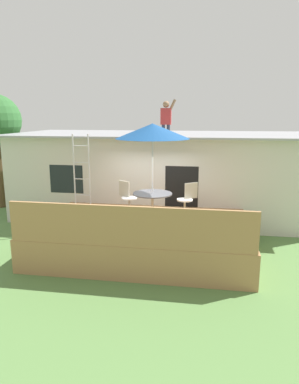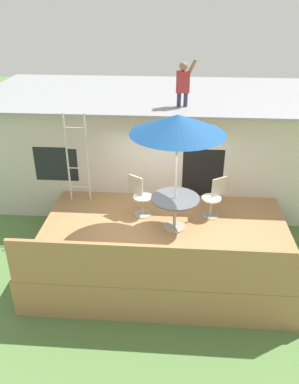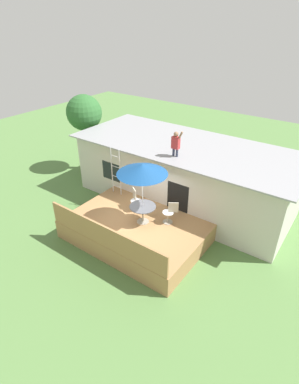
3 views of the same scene
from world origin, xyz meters
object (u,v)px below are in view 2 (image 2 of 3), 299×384
at_px(patio_table, 175,204).
at_px(patio_chair_right, 214,198).
at_px(person_figure, 183,81).
at_px(step_ladder, 77,158).
at_px(patio_chair_left, 140,196).
at_px(patio_umbrella, 178,124).

distance_m(patio_table, patio_chair_right, 1.07).
height_order(patio_table, person_figure, person_figure).
bearing_deg(patio_chair_right, patio_table, 0.00).
xyz_separation_m(patio_table, step_ladder, (-2.34, 1.13, 0.51)).
bearing_deg(step_ladder, patio_table, -25.72).
relative_size(patio_table, step_ladder, 0.47).
height_order(step_ladder, patio_chair_left, step_ladder).
height_order(patio_umbrella, person_figure, person_figure).
relative_size(patio_table, person_figure, 0.94).
xyz_separation_m(patio_umbrella, step_ladder, (-2.34, 1.13, -1.25)).
bearing_deg(person_figure, patio_umbrella, -92.64).
relative_size(patio_umbrella, person_figure, 2.29).
distance_m(patio_chair_left, patio_chair_right, 1.68).
distance_m(step_ladder, patio_chair_left, 1.77).
bearing_deg(patio_chair_right, step_ladder, -43.77).
distance_m(patio_table, patio_chair_left, 0.98).
xyz_separation_m(step_ladder, patio_chair_left, (1.54, -0.58, -0.64)).
relative_size(patio_umbrella, step_ladder, 1.15).
bearing_deg(patio_chair_left, patio_chair_right, 36.31).
relative_size(patio_umbrella, patio_chair_right, 2.76).
relative_size(patio_chair_left, patio_chair_right, 1.00).
xyz_separation_m(patio_umbrella, patio_chair_left, (-0.80, 0.55, -1.89)).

